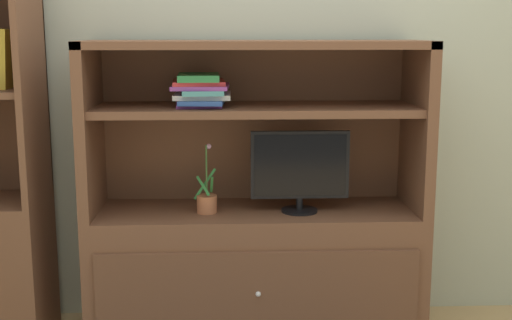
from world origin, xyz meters
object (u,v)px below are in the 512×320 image
at_px(potted_plant, 207,202).
at_px(magazine_stack, 201,90).
at_px(tv_monitor, 300,169).
at_px(media_console, 255,242).

distance_m(potted_plant, magazine_stack, 0.52).
height_order(tv_monitor, potted_plant, tv_monitor).
distance_m(media_console, potted_plant, 0.32).
xyz_separation_m(tv_monitor, potted_plant, (-0.44, 0.01, -0.15)).
height_order(potted_plant, magazine_stack, magazine_stack).
bearing_deg(potted_plant, tv_monitor, -0.68).
distance_m(media_console, magazine_stack, 0.78).
height_order(media_console, tv_monitor, media_console).
relative_size(potted_plant, magazine_stack, 0.92).
xyz_separation_m(media_console, tv_monitor, (0.21, -0.06, 0.37)).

